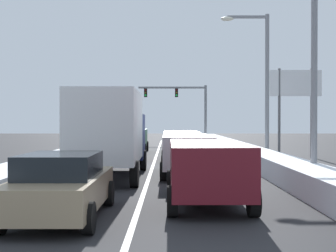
% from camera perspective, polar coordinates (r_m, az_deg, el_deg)
% --- Properties ---
extents(ground_plane, '(120.00, 120.00, 0.00)m').
position_cam_1_polar(ground_plane, '(22.76, -2.20, -5.07)').
color(ground_plane, '#28282B').
extents(lane_stripe_between_right_lane_and_center_lane, '(0.14, 50.01, 0.01)m').
position_cam_1_polar(lane_stripe_between_right_lane_and_center_lane, '(27.28, -1.88, -4.12)').
color(lane_stripe_between_right_lane_and_center_lane, silver).
rests_on(lane_stripe_between_right_lane_and_center_lane, ground).
extents(snow_bank_right_shoulder, '(1.51, 50.01, 0.79)m').
position_cam_1_polar(snow_bank_right_shoulder, '(27.62, 9.20, -3.25)').
color(snow_bank_right_shoulder, white).
rests_on(snow_bank_right_shoulder, ground).
extents(snow_bank_left_shoulder, '(1.95, 50.01, 0.47)m').
position_cam_1_polar(snow_bank_left_shoulder, '(27.92, -12.84, -3.55)').
color(snow_bank_left_shoulder, white).
rests_on(snow_bank_left_shoulder, ground).
extents(suv_maroon_right_lane_nearest, '(2.16, 4.90, 1.67)m').
position_cam_1_polar(suv_maroon_right_lane_nearest, '(12.42, 4.61, -5.11)').
color(suv_maroon_right_lane_nearest, maroon).
rests_on(suv_maroon_right_lane_nearest, ground).
extents(suv_silver_right_lane_second, '(2.16, 4.90, 1.67)m').
position_cam_1_polar(suv_silver_right_lane_second, '(18.77, 2.09, -3.17)').
color(suv_silver_right_lane_second, '#B7BABF').
rests_on(suv_silver_right_lane_second, ground).
extents(suv_white_right_lane_third, '(2.16, 4.90, 1.67)m').
position_cam_1_polar(suv_white_right_lane_third, '(25.56, 1.39, -2.16)').
color(suv_white_right_lane_third, silver).
rests_on(suv_white_right_lane_third, ground).
extents(sedan_charcoal_right_lane_fourth, '(2.00, 4.50, 1.51)m').
position_cam_1_polar(sedan_charcoal_right_lane_fourth, '(31.91, 1.14, -2.06)').
color(sedan_charcoal_right_lane_fourth, '#38383D').
rests_on(sedan_charcoal_right_lane_fourth, ground).
extents(sedan_tan_center_lane_nearest, '(2.00, 4.50, 1.51)m').
position_cam_1_polar(sedan_tan_center_lane_nearest, '(10.87, -13.50, -7.28)').
color(sedan_tan_center_lane_nearest, '#937F60').
rests_on(sedan_tan_center_lane_nearest, ground).
extents(box_truck_center_lane_second, '(2.53, 7.20, 3.36)m').
position_cam_1_polar(box_truck_center_lane_second, '(17.95, -7.54, -0.52)').
color(box_truck_center_lane_second, navy).
rests_on(box_truck_center_lane_second, ground).
extents(sedan_red_center_lane_third, '(2.00, 4.50, 1.51)m').
position_cam_1_polar(sedan_red_center_lane_third, '(26.59, -5.89, -2.60)').
color(sedan_red_center_lane_third, maroon).
rests_on(sedan_red_center_lane_third, ground).
extents(suv_green_center_lane_fourth, '(2.16, 4.90, 1.67)m').
position_cam_1_polar(suv_green_center_lane_fourth, '(32.50, -4.80, -1.57)').
color(suv_green_center_lane_fourth, '#1E5633').
rests_on(suv_green_center_lane_fourth, ground).
extents(traffic_light_gantry, '(7.54, 0.47, 6.20)m').
position_cam_1_polar(traffic_light_gantry, '(49.98, 1.80, 3.19)').
color(traffic_light_gantry, slate).
rests_on(traffic_light_gantry, ground).
extents(street_lamp_right_near, '(2.66, 0.36, 8.49)m').
position_cam_1_polar(street_lamp_right_near, '(16.75, 16.45, 10.24)').
color(street_lamp_right_near, gray).
rests_on(street_lamp_right_near, ground).
extents(street_lamp_right_mid, '(2.66, 0.36, 8.12)m').
position_cam_1_polar(street_lamp_right_mid, '(25.55, 11.26, 6.46)').
color(street_lamp_right_mid, gray).
rests_on(street_lamp_right_mid, ground).
extents(roadside_sign_right, '(3.20, 0.16, 5.50)m').
position_cam_1_polar(roadside_sign_right, '(29.12, 15.43, 4.07)').
color(roadside_sign_right, '#59595B').
rests_on(roadside_sign_right, ground).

